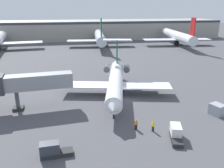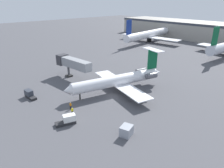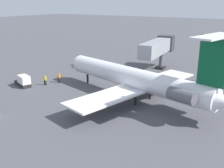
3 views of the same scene
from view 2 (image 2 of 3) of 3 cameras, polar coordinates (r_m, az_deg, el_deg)
The scene contains 9 objects.
ground_plane at distance 53.24m, azimuth 0.14°, elevation -3.25°, with size 400.00×400.00×0.10m, color #4C4C51.
regional_jet at distance 54.87m, azimuth 2.09°, elevation 1.19°, with size 23.32×28.72×10.13m.
jet_bridge at distance 64.81m, azimuth -11.01°, elevation 5.73°, with size 14.16×4.04×6.60m.
ground_crew_marshaller at distance 47.49m, azimuth -11.29°, elevation -5.85°, with size 0.40×0.26×1.69m.
ground_crew_loader at distance 45.28m, azimuth -10.84°, elevation -7.29°, with size 0.29×0.42×1.69m.
baggage_tug_lead at distance 42.40m, azimuth -12.06°, elevation -9.63°, with size 2.56×4.24×1.90m.
baggage_tug_trailing at distance 55.82m, azimuth -21.66°, elevation -2.68°, with size 4.06×1.58×1.90m.
cargo_container_uld at distance 38.39m, azimuth 3.98°, elevation -12.67°, with size 2.53×2.76×1.88m.
parked_airliner_west_end at distance 122.98m, azimuth 10.20°, elevation 13.27°, with size 36.64×43.29×13.49m.
Camera 2 is at (35.44, -32.42, 22.91)m, focal length 33.36 mm.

